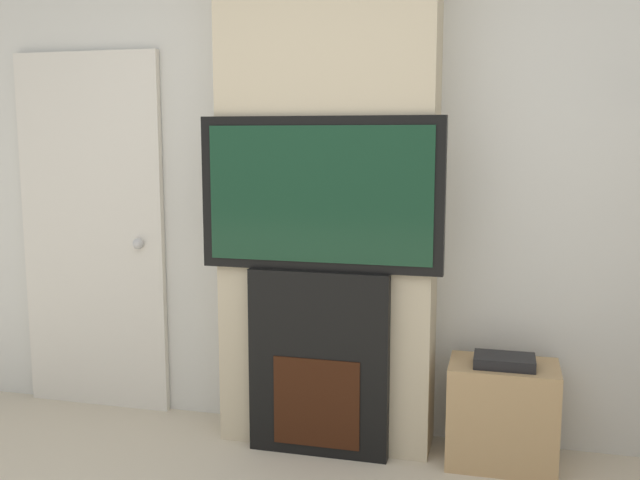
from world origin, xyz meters
name	(u,v)px	position (x,y,z in m)	size (l,w,h in m)	color
wall_back	(337,172)	(0.00, 2.03, 1.35)	(6.00, 0.06, 2.70)	silver
chimney_breast	(328,174)	(0.00, 1.84, 1.35)	(1.05, 0.31, 2.70)	beige
fireplace	(320,363)	(0.00, 1.69, 0.45)	(0.68, 0.15, 0.90)	black
television	(320,194)	(0.00, 1.68, 1.26)	(1.16, 0.07, 0.72)	black
media_stand	(502,413)	(0.86, 1.77, 0.25)	(0.50, 0.32, 0.54)	tan
entry_door	(93,234)	(-1.39, 1.97, 0.99)	(0.86, 0.09, 1.98)	silver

